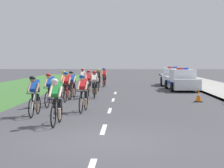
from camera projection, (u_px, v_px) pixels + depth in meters
name	position (u px, v px, depth m)	size (l,w,h in m)	color
ground_plane	(100.00, 141.00, 9.05)	(160.00, 160.00, 0.00)	#424247
kerb_edge	(204.00, 92.00, 22.77)	(0.16, 60.00, 0.13)	#9E9E99
lane_markings_centre	(110.00, 111.00, 14.57)	(0.14, 17.60, 0.01)	white
cyclist_lead	(56.00, 101.00, 11.25)	(0.42, 1.72, 1.56)	black
cyclist_second	(34.00, 95.00, 13.09)	(0.42, 1.72, 1.56)	black
cyclist_third	(83.00, 93.00, 14.14)	(0.44, 1.72, 1.56)	black
cyclist_fourth	(50.00, 89.00, 15.78)	(0.44, 1.72, 1.56)	black
cyclist_fifth	(67.00, 86.00, 17.84)	(0.43, 1.72, 1.56)	black
cyclist_sixth	(72.00, 84.00, 19.10)	(0.43, 1.72, 1.56)	black
cyclist_seventh	(65.00, 83.00, 20.03)	(0.45, 1.72, 1.56)	black
cyclist_eighth	(89.00, 83.00, 20.79)	(0.44, 1.72, 1.56)	black
cyclist_ninth	(95.00, 84.00, 19.56)	(0.43, 1.72, 1.56)	black
cyclist_tenth	(83.00, 79.00, 25.36)	(0.42, 1.72, 1.56)	black
cyclist_eleventh	(98.00, 79.00, 24.30)	(0.44, 1.72, 1.56)	black
cyclist_twelfth	(104.00, 77.00, 27.85)	(0.43, 1.72, 1.56)	black
police_car_nearest	(182.00, 81.00, 24.72)	(2.10, 4.45, 1.59)	silver
police_car_second	(172.00, 77.00, 29.85)	(2.30, 4.54, 1.59)	silver
traffic_cone_mid	(199.00, 96.00, 17.62)	(0.36, 0.36, 0.64)	black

